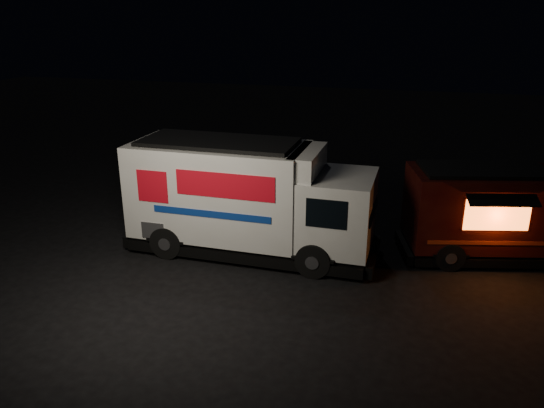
% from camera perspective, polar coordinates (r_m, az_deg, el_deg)
% --- Properties ---
extents(ground, '(80.00, 80.00, 0.00)m').
position_cam_1_polar(ground, '(16.23, -4.63, -6.39)').
color(ground, black).
rests_on(ground, ground).
extents(white_truck, '(7.85, 2.75, 3.55)m').
position_cam_1_polar(white_truck, '(16.34, -2.21, 0.61)').
color(white_truck, white).
rests_on(white_truck, ground).
extents(red_truck, '(6.50, 3.66, 2.86)m').
position_cam_1_polar(red_truck, '(17.58, 23.83, -0.93)').
color(red_truck, '#3A110A').
rests_on(red_truck, ground).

